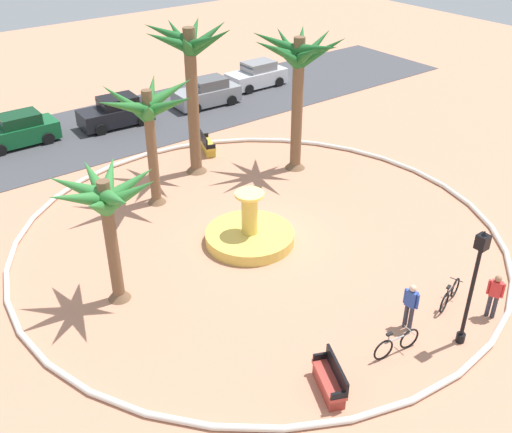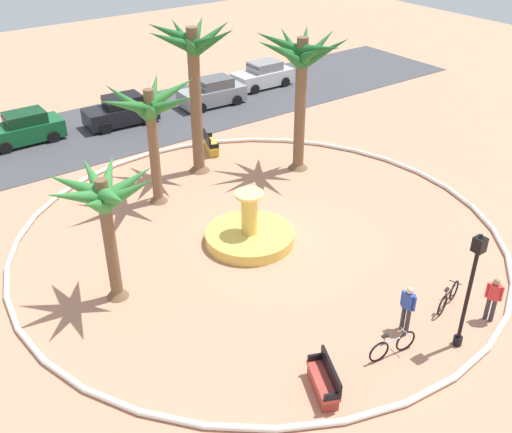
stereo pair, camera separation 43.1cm
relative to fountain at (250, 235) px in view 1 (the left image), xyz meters
The scene contains 19 objects.
ground_plane 0.59m from the fountain, ahead, with size 80.00×80.00×0.00m, color tan.
plaza_curb 0.54m from the fountain, ahead, with size 19.06×19.06×0.20m, color silver.
street_asphalt 14.01m from the fountain, 87.98° to the left, with size 48.00×8.00×0.03m, color #424247.
fountain is the anchor object (origin of this frame).
palm_tree_near_fountain 6.31m from the fountain, 104.71° to the left, with size 4.48×3.94×5.33m.
palm_tree_by_curb 8.34m from the fountain, 75.26° to the left, with size 4.10×4.11×7.04m.
palm_tree_mid_plaza 8.35m from the fountain, 34.81° to the left, with size 4.34×4.44×6.55m.
palm_tree_far_side 6.55m from the fountain, behind, with size 3.56×3.61×4.74m.
bench_east 7.99m from the fountain, 110.66° to the right, with size 1.11×1.67×1.00m.
bench_west 8.71m from the fountain, 67.57° to the left, with size 1.01×1.67×1.00m.
lamppost 8.89m from the fountain, 78.09° to the right, with size 0.32×0.32×4.04m.
bicycle_red_frame 7.60m from the fountain, 91.64° to the right, with size 1.71×0.44×0.94m.
bicycle_by_lamppost 7.71m from the fountain, 67.05° to the right, with size 1.67×0.62×0.94m.
person_cyclist_helmet 7.13m from the fountain, 82.08° to the right, with size 0.24×0.53×1.67m.
person_cyclist_photo 9.06m from the fountain, 66.97° to the right, with size 0.32×0.49×1.64m.
parked_car_leftmost 15.31m from the fountain, 104.93° to the left, with size 4.01×1.95×1.67m.
parked_car_second 14.19m from the fountain, 84.82° to the left, with size 4.10×2.11×1.67m.
parked_car_third 15.50m from the fountain, 62.71° to the left, with size 4.08×2.07×1.67m.
parked_car_rightmost 18.76m from the fountain, 51.72° to the left, with size 4.00×1.92×1.67m.
Camera 1 is at (-12.20, -15.78, 12.76)m, focal length 41.96 mm.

